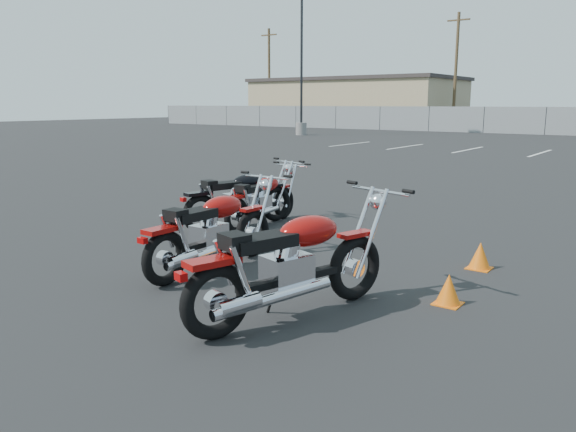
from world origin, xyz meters
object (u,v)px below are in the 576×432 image
Objects in this scene: motorcycle_third_red at (212,230)px; motorcycle_rear_red at (292,264)px; motorcycle_front_red at (262,199)px; motorcycle_second_black at (239,198)px.

motorcycle_rear_red reaches higher than motorcycle_third_red.
motorcycle_front_red is 0.90× the size of motorcycle_third_red.
motorcycle_third_red is (1.36, -2.08, 0.01)m from motorcycle_second_black.
motorcycle_second_black reaches higher than motorcycle_front_red.
motorcycle_front_red is at bearing 132.62° from motorcycle_rear_red.
motorcycle_rear_red reaches higher than motorcycle_front_red.
motorcycle_front_red is 2.61m from motorcycle_third_red.
motorcycle_front_red is 0.37m from motorcycle_second_black.
motorcycle_rear_red is (2.83, -3.07, 0.09)m from motorcycle_front_red.
motorcycle_third_red is at bearing -64.68° from motorcycle_front_red.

